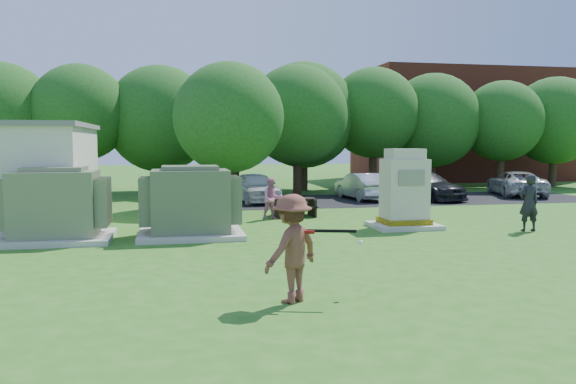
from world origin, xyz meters
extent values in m
plane|color=#2D6619|center=(0.00, 0.00, 0.00)|extent=(120.00, 120.00, 0.00)
cube|color=maroon|center=(18.00, 27.00, 4.00)|extent=(15.00, 8.00, 8.00)
cube|color=#232326|center=(7.00, 13.50, 0.01)|extent=(20.00, 6.00, 0.01)
cube|color=beige|center=(-6.50, 4.50, 0.07)|extent=(3.00, 2.40, 0.15)
cube|color=#687453|center=(-6.50, 4.50, 1.05)|extent=(2.20, 1.80, 1.80)
cube|color=#687453|center=(-6.50, 4.50, 2.01)|extent=(1.60, 1.30, 0.12)
cube|color=#687453|center=(-7.77, 4.50, 1.07)|extent=(0.32, 1.50, 1.35)
cube|color=#687453|center=(-5.23, 4.50, 1.07)|extent=(0.32, 1.50, 1.35)
cube|color=beige|center=(-2.80, 4.50, 0.07)|extent=(3.00, 2.40, 0.15)
cube|color=#566345|center=(-2.80, 4.50, 1.05)|extent=(2.20, 1.80, 1.80)
cube|color=#566345|center=(-2.80, 4.50, 2.01)|extent=(1.60, 1.30, 0.12)
cube|color=#566345|center=(-4.07, 4.50, 1.07)|extent=(0.32, 1.50, 1.35)
cube|color=#566345|center=(-1.53, 4.50, 1.07)|extent=(0.32, 1.50, 1.35)
cube|color=beige|center=(3.98, 4.85, 0.07)|extent=(2.09, 1.71, 0.14)
cube|color=yellow|center=(3.98, 4.85, 0.23)|extent=(1.47, 1.19, 0.17)
cube|color=beige|center=(3.98, 4.85, 1.26)|extent=(1.33, 1.05, 1.90)
cube|color=beige|center=(3.98, 4.85, 2.38)|extent=(1.09, 0.86, 0.33)
cube|color=gray|center=(3.98, 4.30, 1.64)|extent=(0.86, 0.04, 0.48)
cube|color=black|center=(1.09, 8.30, 0.66)|extent=(1.60, 0.62, 0.05)
cube|color=black|center=(1.09, 8.79, 0.39)|extent=(1.60, 0.22, 0.04)
cube|color=black|center=(1.09, 7.82, 0.39)|extent=(1.60, 0.22, 0.04)
cube|color=black|center=(0.40, 8.30, 0.33)|extent=(0.07, 1.20, 0.66)
cube|color=black|center=(1.79, 8.30, 0.33)|extent=(0.07, 1.20, 0.66)
imported|color=brown|center=(-1.29, -2.73, 0.93)|extent=(1.38, 1.27, 1.86)
imported|color=black|center=(7.49, 3.44, 0.88)|extent=(0.66, 0.45, 1.77)
imported|color=#CA6A94|center=(0.14, 7.61, 0.75)|extent=(0.80, 0.66, 1.49)
imported|color=white|center=(0.40, 13.63, 0.69)|extent=(2.12, 4.23, 1.38)
imported|color=#B5B6BB|center=(5.58, 13.75, 0.64)|extent=(1.71, 4.01, 1.29)
imported|color=black|center=(8.58, 13.23, 0.67)|extent=(3.17, 4.98, 1.35)
imported|color=silver|center=(14.08, 14.08, 0.63)|extent=(3.33, 4.97, 1.27)
cylinder|color=black|center=(-0.60, -2.79, 1.22)|extent=(0.84, 0.28, 0.06)
cylinder|color=maroon|center=(-1.03, -2.83, 1.22)|extent=(0.23, 0.12, 0.06)
sphere|color=white|center=(0.02, -2.52, 0.95)|extent=(0.09, 0.09, 0.09)
cylinder|color=#47301E|center=(-12.00, 19.40, 1.20)|extent=(0.44, 0.44, 2.40)
sphere|color=#235B1C|center=(-12.00, 19.40, 4.08)|extent=(5.60, 5.60, 5.60)
cylinder|color=#47301E|center=(-8.00, 18.80, 1.40)|extent=(0.44, 0.44, 2.80)
sphere|color=#235B1C|center=(-8.00, 18.80, 4.30)|extent=(5.00, 5.00, 5.00)
cylinder|color=#47301E|center=(-4.00, 19.60, 1.15)|extent=(0.44, 0.44, 2.30)
sphere|color=#235B1C|center=(-4.00, 19.60, 4.04)|extent=(5.80, 5.80, 5.80)
cylinder|color=#47301E|center=(0.00, 18.70, 1.35)|extent=(0.44, 0.44, 2.70)
sphere|color=#235B1C|center=(0.00, 18.70, 4.32)|extent=(5.40, 5.40, 5.40)
cylinder|color=#47301E|center=(4.00, 19.30, 1.25)|extent=(0.44, 0.44, 2.50)
sphere|color=#235B1C|center=(4.00, 19.30, 4.30)|extent=(6.00, 6.00, 6.00)
cylinder|color=#47301E|center=(8.00, 18.90, 1.45)|extent=(0.44, 0.44, 2.90)
sphere|color=#235B1C|center=(8.00, 18.90, 4.46)|extent=(5.20, 5.20, 5.20)
cylinder|color=#47301E|center=(12.00, 19.50, 1.20)|extent=(0.44, 0.44, 2.40)
sphere|color=#235B1C|center=(12.00, 19.50, 4.08)|extent=(5.60, 5.60, 5.60)
cylinder|color=#47301E|center=(16.00, 18.60, 1.30)|extent=(0.44, 0.44, 2.60)
sphere|color=#235B1C|center=(16.00, 18.60, 4.04)|extent=(4.80, 4.80, 4.80)
cylinder|color=#47301E|center=(20.00, 19.20, 1.25)|extent=(0.44, 0.44, 2.50)
sphere|color=#235B1C|center=(20.00, 19.20, 4.12)|extent=(5.40, 5.40, 5.40)
cylinder|color=#47301E|center=(-1.00, 11.50, 1.20)|extent=(0.44, 0.44, 2.40)
sphere|color=#235B1C|center=(-1.00, 11.50, 3.78)|extent=(4.60, 4.60, 4.60)
cylinder|color=#47301E|center=(3.00, 16.50, 1.30)|extent=(0.44, 0.44, 2.60)
sphere|color=#235B1C|center=(3.00, 16.50, 4.16)|extent=(5.20, 5.20, 5.20)
camera|label=1|loc=(-3.21, -11.99, 2.73)|focal=35.00mm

